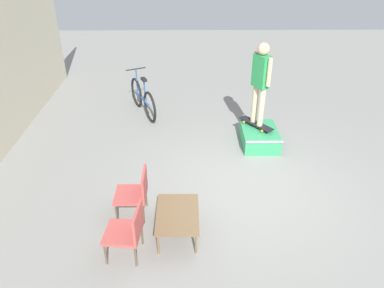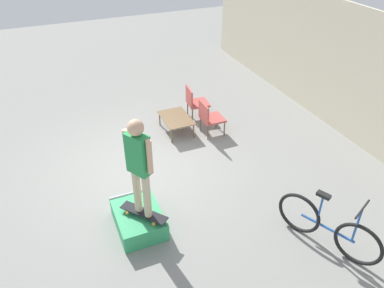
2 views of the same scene
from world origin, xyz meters
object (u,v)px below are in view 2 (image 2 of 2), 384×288
object	(u,v)px
patio_chair_right	(209,117)
bicycle	(327,227)
skateboard_on_ramp	(144,213)
patio_chair_left	(195,101)
coffee_table	(176,119)
skate_ramp_box	(139,219)
person_skater	(139,161)

from	to	relation	value
patio_chair_right	bicycle	world-z (taller)	bicycle
skateboard_on_ramp	patio_chair_left	xyz separation A→B (m)	(-3.37, 2.38, 0.06)
skateboard_on_ramp	coffee_table	bearing A→B (deg)	111.37
skate_ramp_box	patio_chair_left	bearing A→B (deg)	142.66
patio_chair_right	skateboard_on_ramp	bearing A→B (deg)	136.02
skateboard_on_ramp	patio_chair_right	distance (m)	3.44
coffee_table	bicycle	size ratio (longest dim) A/B	0.59
skate_ramp_box	skateboard_on_ramp	bearing A→B (deg)	25.70
skate_ramp_box	patio_chair_left	size ratio (longest dim) A/B	1.23
person_skater	bicycle	bearing A→B (deg)	31.61
patio_chair_right	bicycle	xyz separation A→B (m)	(3.94, 0.29, -0.08)
person_skater	patio_chair_right	xyz separation A→B (m)	(-2.48, 2.38, -1.02)
coffee_table	bicycle	bearing A→B (deg)	12.67
coffee_table	skate_ramp_box	bearing A→B (deg)	-32.45
skate_ramp_box	coffee_table	size ratio (longest dim) A/B	1.09
coffee_table	patio_chair_right	distance (m)	0.83
coffee_table	bicycle	xyz separation A→B (m)	(4.38, 0.98, 0.05)
skateboard_on_ramp	person_skater	world-z (taller)	person_skater
skateboard_on_ramp	person_skater	distance (m)	1.08
skate_ramp_box	patio_chair_left	distance (m)	4.06
person_skater	bicycle	distance (m)	3.24
person_skater	patio_chair_right	size ratio (longest dim) A/B	2.08
patio_chair_left	patio_chair_right	bearing A→B (deg)	-174.11
skate_ramp_box	skateboard_on_ramp	size ratio (longest dim) A/B	1.32
person_skater	patio_chair_left	world-z (taller)	person_skater
skateboard_on_ramp	bicycle	world-z (taller)	bicycle
skate_ramp_box	skateboard_on_ramp	distance (m)	0.30
coffee_table	bicycle	world-z (taller)	bicycle
patio_chair_right	bicycle	bearing A→B (deg)	-175.87
skate_ramp_box	person_skater	distance (m)	1.35
skateboard_on_ramp	bicycle	bearing A→B (deg)	22.80
skate_ramp_box	patio_chair_left	world-z (taller)	patio_chair_left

